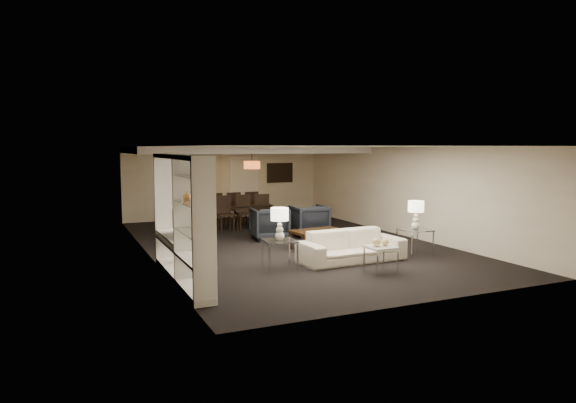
{
  "coord_description": "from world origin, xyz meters",
  "views": [
    {
      "loc": [
        -5.3,
        -11.91,
        2.47
      ],
      "look_at": [
        0.0,
        0.0,
        1.1
      ],
      "focal_mm": 32.0,
      "sensor_mm": 36.0,
      "label": 1
    }
  ],
  "objects_px": {
    "marble_table": "(380,259)",
    "chair_nr": "(264,212)",
    "sofa": "(352,246)",
    "chair_fm": "(232,208)",
    "armchair_right": "(309,221)",
    "chair_nl": "(226,214)",
    "armchair_left": "(269,223)",
    "chair_fr": "(249,207)",
    "television": "(176,220)",
    "vase_amber": "(187,196)",
    "side_table_left": "(280,255)",
    "vase_blue": "(199,231)",
    "coffee_table": "(318,239)",
    "floor_lamp": "(184,198)",
    "chair_fl": "(214,209)",
    "side_table_right": "(415,242)",
    "table_lamp_left": "(280,224)",
    "table_lamp_right": "(416,215)",
    "pendant_light": "(252,165)",
    "floor_speaker": "(178,244)",
    "chair_nm": "(245,213)",
    "dining_table": "(238,216)"
  },
  "relations": [
    {
      "from": "marble_table",
      "to": "chair_nr",
      "type": "bearing_deg",
      "value": 91.08
    },
    {
      "from": "sofa",
      "to": "chair_fm",
      "type": "height_order",
      "value": "chair_fm"
    },
    {
      "from": "armchair_right",
      "to": "chair_nl",
      "type": "xyz_separation_m",
      "value": [
        -1.91,
        1.68,
        0.09
      ]
    },
    {
      "from": "chair_nl",
      "to": "chair_fm",
      "type": "height_order",
      "value": "same"
    },
    {
      "from": "armchair_left",
      "to": "chair_fr",
      "type": "height_order",
      "value": "chair_fr"
    },
    {
      "from": "chair_nr",
      "to": "chair_fr",
      "type": "xyz_separation_m",
      "value": [
        0.0,
        1.3,
        0.0
      ]
    },
    {
      "from": "armchair_right",
      "to": "television",
      "type": "bearing_deg",
      "value": 37.14
    },
    {
      "from": "vase_amber",
      "to": "television",
      "type": "bearing_deg",
      "value": 88.49
    },
    {
      "from": "side_table_left",
      "to": "chair_nr",
      "type": "distance_m",
      "value": 5.23
    },
    {
      "from": "vase_blue",
      "to": "coffee_table",
      "type": "bearing_deg",
      "value": 39.65
    },
    {
      "from": "television",
      "to": "vase_amber",
      "type": "height_order",
      "value": "vase_amber"
    },
    {
      "from": "television",
      "to": "floor_lamp",
      "type": "relative_size",
      "value": 0.62
    },
    {
      "from": "marble_table",
      "to": "chair_fl",
      "type": "distance_m",
      "value": 7.5
    },
    {
      "from": "sofa",
      "to": "side_table_right",
      "type": "relative_size",
      "value": 3.64
    },
    {
      "from": "sofa",
      "to": "floor_lamp",
      "type": "xyz_separation_m",
      "value": [
        -2.14,
        6.86,
        0.53
      ]
    },
    {
      "from": "side_table_right",
      "to": "armchair_right",
      "type": "bearing_deg",
      "value": 108.43
    },
    {
      "from": "chair_fl",
      "to": "floor_lamp",
      "type": "distance_m",
      "value": 1.06
    },
    {
      "from": "television",
      "to": "chair_nr",
      "type": "height_order",
      "value": "television"
    },
    {
      "from": "table_lamp_left",
      "to": "chair_nl",
      "type": "distance_m",
      "value": 5.01
    },
    {
      "from": "armchair_right",
      "to": "marble_table",
      "type": "xyz_separation_m",
      "value": [
        -0.6,
        -4.4,
        -0.17
      ]
    },
    {
      "from": "armchair_right",
      "to": "chair_nl",
      "type": "distance_m",
      "value": 2.55
    },
    {
      "from": "chair_nl",
      "to": "side_table_left",
      "type": "bearing_deg",
      "value": -94.23
    },
    {
      "from": "table_lamp_right",
      "to": "floor_lamp",
      "type": "height_order",
      "value": "floor_lamp"
    },
    {
      "from": "pendant_light",
      "to": "chair_nl",
      "type": "distance_m",
      "value": 2.07
    },
    {
      "from": "vase_amber",
      "to": "marble_table",
      "type": "bearing_deg",
      "value": -6.48
    },
    {
      "from": "coffee_table",
      "to": "vase_blue",
      "type": "relative_size",
      "value": 7.46
    },
    {
      "from": "vase_amber",
      "to": "floor_lamp",
      "type": "distance_m",
      "value": 7.74
    },
    {
      "from": "table_lamp_right",
      "to": "floor_speaker",
      "type": "xyz_separation_m",
      "value": [
        -5.27,
        0.96,
        -0.43
      ]
    },
    {
      "from": "armchair_right",
      "to": "floor_speaker",
      "type": "height_order",
      "value": "floor_speaker"
    },
    {
      "from": "chair_fm",
      "to": "chair_fl",
      "type": "bearing_deg",
      "value": -2.85
    },
    {
      "from": "vase_blue",
      "to": "chair_nm",
      "type": "height_order",
      "value": "vase_blue"
    },
    {
      "from": "side_table_right",
      "to": "chair_nm",
      "type": "bearing_deg",
      "value": 115.86
    },
    {
      "from": "chair_fl",
      "to": "chair_fr",
      "type": "xyz_separation_m",
      "value": [
        1.2,
        0.0,
        0.0
      ]
    },
    {
      "from": "dining_table",
      "to": "coffee_table",
      "type": "bearing_deg",
      "value": -73.84
    },
    {
      "from": "table_lamp_right",
      "to": "chair_nr",
      "type": "height_order",
      "value": "table_lamp_right"
    },
    {
      "from": "sofa",
      "to": "coffee_table",
      "type": "bearing_deg",
      "value": 87.58
    },
    {
      "from": "side_table_left",
      "to": "table_lamp_right",
      "type": "relative_size",
      "value": 0.97
    },
    {
      "from": "armchair_left",
      "to": "dining_table",
      "type": "relative_size",
      "value": 0.47
    },
    {
      "from": "television",
      "to": "marble_table",
      "type": "bearing_deg",
      "value": -112.87
    },
    {
      "from": "pendant_light",
      "to": "side_table_right",
      "type": "distance_m",
      "value": 6.42
    },
    {
      "from": "chair_nl",
      "to": "vase_amber",
      "type": "bearing_deg",
      "value": -113.0
    },
    {
      "from": "side_table_left",
      "to": "television",
      "type": "xyz_separation_m",
      "value": [
        -2.01,
        0.46,
        0.76
      ]
    },
    {
      "from": "chair_nl",
      "to": "chair_fr",
      "type": "distance_m",
      "value": 1.77
    },
    {
      "from": "side_table_right",
      "to": "vase_blue",
      "type": "relative_size",
      "value": 3.73
    },
    {
      "from": "chair_nl",
      "to": "chair_nm",
      "type": "distance_m",
      "value": 0.6
    },
    {
      "from": "floor_speaker",
      "to": "chair_nm",
      "type": "bearing_deg",
      "value": 62.5
    },
    {
      "from": "sofa",
      "to": "table_lamp_right",
      "type": "xyz_separation_m",
      "value": [
        1.7,
        0.0,
        0.59
      ]
    },
    {
      "from": "coffee_table",
      "to": "chair_nl",
      "type": "xyz_separation_m",
      "value": [
        -1.31,
        3.38,
        0.3
      ]
    },
    {
      "from": "coffee_table",
      "to": "chair_fm",
      "type": "height_order",
      "value": "chair_fm"
    },
    {
      "from": "table_lamp_right",
      "to": "chair_nl",
      "type": "xyz_separation_m",
      "value": [
        -3.01,
        4.98,
        -0.4
      ]
    }
  ]
}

